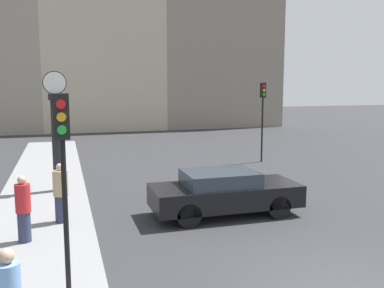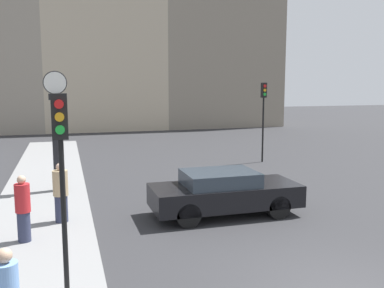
# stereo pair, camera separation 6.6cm
# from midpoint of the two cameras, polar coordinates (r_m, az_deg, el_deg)

# --- Properties ---
(sidewalk_corner) EXTENTS (3.00, 25.88, 0.11)m
(sidewalk_corner) POSITION_cam_midpoint_polar(r_m,az_deg,el_deg) (17.93, -18.81, -5.29)
(sidewalk_corner) COLOR gray
(sidewalk_corner) RESTS_ON ground_plane
(building_row) EXTENTS (29.38, 5.00, 17.00)m
(building_row) POSITION_cam_midpoint_polar(r_m,az_deg,el_deg) (38.95, -9.78, 13.73)
(building_row) COLOR gray
(building_row) RESTS_ON ground_plane
(sedan_car) EXTENTS (4.59, 1.86, 1.40)m
(sedan_car) POSITION_cam_midpoint_polar(r_m,az_deg,el_deg) (13.37, 4.41, -6.41)
(sedan_car) COLOR black
(sedan_car) RESTS_ON ground_plane
(traffic_light_near) EXTENTS (0.26, 0.24, 3.81)m
(traffic_light_near) POSITION_cam_midpoint_polar(r_m,az_deg,el_deg) (7.47, -16.78, -1.86)
(traffic_light_near) COLOR black
(traffic_light_near) RESTS_ON sidewalk_corner
(traffic_light_far) EXTENTS (0.26, 0.24, 4.10)m
(traffic_light_far) POSITION_cam_midpoint_polar(r_m,az_deg,el_deg) (22.29, 9.60, 5.04)
(traffic_light_far) COLOR black
(traffic_light_far) RESTS_ON ground_plane
(street_clock) EXTENTS (0.84, 0.48, 4.41)m
(street_clock) POSITION_cam_midpoint_polar(r_m,az_deg,el_deg) (16.44, -17.41, 1.19)
(street_clock) COLOR black
(street_clock) RESTS_ON sidewalk_corner
(pedestrian_tan_coat) EXTENTS (0.42, 0.42, 1.72)m
(pedestrian_tan_coat) POSITION_cam_midpoint_polar(r_m,az_deg,el_deg) (12.88, -16.96, -6.29)
(pedestrian_tan_coat) COLOR #2D334C
(pedestrian_tan_coat) RESTS_ON sidewalk_corner
(pedestrian_red_top) EXTENTS (0.38, 0.38, 1.70)m
(pedestrian_red_top) POSITION_cam_midpoint_polar(r_m,az_deg,el_deg) (11.63, -21.45, -8.06)
(pedestrian_red_top) COLOR #2D334C
(pedestrian_red_top) RESTS_ON sidewalk_corner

